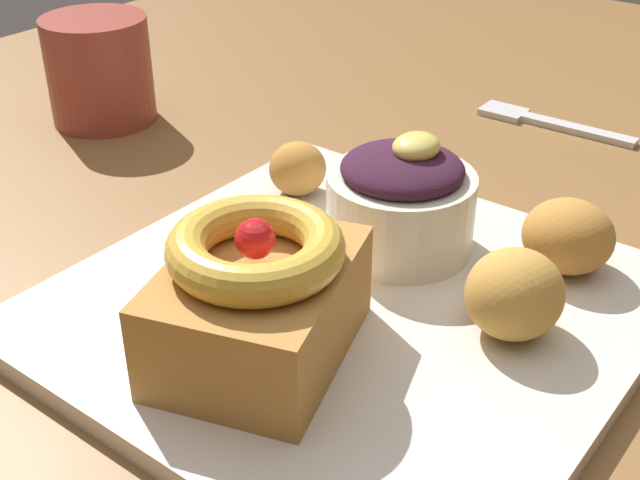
# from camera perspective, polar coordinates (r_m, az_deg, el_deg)

# --- Properties ---
(dining_table) EXTENTS (1.34, 0.96, 0.73)m
(dining_table) POSITION_cam_1_polar(r_m,az_deg,el_deg) (0.56, -3.87, -8.59)
(dining_table) COLOR brown
(dining_table) RESTS_ON ground_plane
(front_plate) EXTENTS (0.28, 0.28, 0.01)m
(front_plate) POSITION_cam_1_polar(r_m,az_deg,el_deg) (0.44, 2.08, -4.64)
(front_plate) COLOR silver
(front_plate) RESTS_ON dining_table
(cake_slice) EXTENTS (0.12, 0.11, 0.07)m
(cake_slice) POSITION_cam_1_polar(r_m,az_deg,el_deg) (0.38, -4.26, -3.79)
(cake_slice) COLOR #B77F3D
(cake_slice) RESTS_ON front_plate
(berry_ramekin) EXTENTS (0.08, 0.08, 0.07)m
(berry_ramekin) POSITION_cam_1_polar(r_m,az_deg,el_deg) (0.47, 5.54, 2.69)
(berry_ramekin) COLOR silver
(berry_ramekin) RESTS_ON front_plate
(fritter_front) EXTENTS (0.05, 0.05, 0.04)m
(fritter_front) POSITION_cam_1_polar(r_m,az_deg,el_deg) (0.47, 16.54, 0.26)
(fritter_front) COLOR #BC7F38
(fritter_front) RESTS_ON front_plate
(fritter_middle) EXTENTS (0.05, 0.05, 0.04)m
(fritter_middle) POSITION_cam_1_polar(r_m,az_deg,el_deg) (0.41, 13.28, -3.42)
(fritter_middle) COLOR gold
(fritter_middle) RESTS_ON front_plate
(fritter_back) EXTENTS (0.04, 0.04, 0.03)m
(fritter_back) POSITION_cam_1_polar(r_m,az_deg,el_deg) (0.53, -1.54, 4.88)
(fritter_back) COLOR #BC7F38
(fritter_back) RESTS_ON front_plate
(fork) EXTENTS (0.03, 0.13, 0.00)m
(fork) POSITION_cam_1_polar(r_m,az_deg,el_deg) (0.69, 15.00, 7.80)
(fork) COLOR silver
(fork) RESTS_ON dining_table
(coffee_mug) EXTENTS (0.08, 0.08, 0.08)m
(coffee_mug) POSITION_cam_1_polar(r_m,az_deg,el_deg) (0.68, -14.79, 11.14)
(coffee_mug) COLOR #993D33
(coffee_mug) RESTS_ON dining_table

